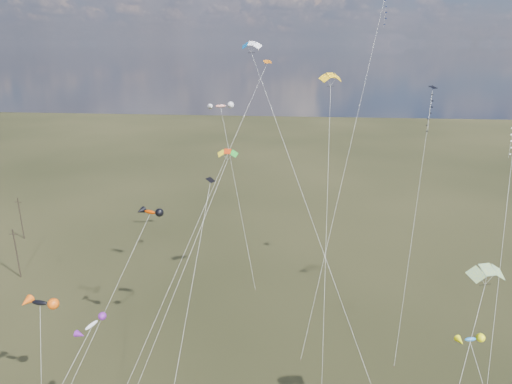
# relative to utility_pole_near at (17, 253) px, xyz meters

# --- Properties ---
(utility_pole_near) EXTENTS (1.40, 0.20, 8.00)m
(utility_pole_near) POSITION_rel_utility_pole_near_xyz_m (0.00, 0.00, 0.00)
(utility_pole_near) COLOR black
(utility_pole_near) RESTS_ON ground
(utility_pole_far) EXTENTS (1.40, 0.20, 8.00)m
(utility_pole_far) POSITION_rel_utility_pole_near_xyz_m (-8.00, 14.00, 0.00)
(utility_pole_far) COLOR black
(utility_pole_far) RESTS_ON ground
(diamond_black_high) EXTENTS (5.85, 17.33, 29.49)m
(diamond_black_high) POSITION_rel_utility_pole_near_xyz_m (58.84, 0.18, 20.95)
(diamond_black_high) COLOR black
(diamond_black_high) RESTS_ON ground
(diamond_navy_tall) EXTENTS (10.47, 23.25, 41.86)m
(diamond_navy_tall) POSITION_rel_utility_pole_near_xyz_m (52.60, 5.35, 31.93)
(diamond_navy_tall) COLOR #12114E
(diamond_navy_tall) RESTS_ON ground
(diamond_black_mid) EXTENTS (2.31, 18.80, 21.81)m
(diamond_black_mid) POSITION_rel_utility_pole_near_xyz_m (33.34, -22.37, 10.71)
(diamond_black_mid) COLOR black
(diamond_black_mid) RESTS_ON ground
(diamond_navy_right) EXTENTS (8.10, 22.11, 29.16)m
(diamond_navy_right) POSITION_rel_utility_pole_near_xyz_m (64.99, -9.60, 20.43)
(diamond_navy_right) COLOR #0B1A49
(diamond_navy_right) RESTS_ON ground
(diamond_orange_center) EXTENTS (13.61, 24.95, 32.64)m
(diamond_orange_center) POSITION_rel_utility_pole_near_xyz_m (34.16, -9.48, 17.83)
(diamond_orange_center) COLOR #C05808
(diamond_orange_center) RESTS_ON ground
(parafoil_yellow) EXTENTS (2.91, 19.29, 31.85)m
(parafoil_yellow) POSITION_rel_utility_pole_near_xyz_m (45.88, -6.84, 26.96)
(parafoil_yellow) COLOR gold
(parafoil_yellow) RESTS_ON ground
(parafoil_blue_white) EXTENTS (16.45, 23.01, 35.13)m
(parafoil_blue_white) POSITION_rel_utility_pole_near_xyz_m (37.12, -7.03, 30.15)
(parafoil_blue_white) COLOR #0E61AA
(parafoil_blue_white) RESTS_ON ground
(parafoil_striped) EXTENTS (8.05, 12.01, 19.74)m
(parafoil_striped) POSITION_rel_utility_pole_near_xyz_m (56.39, -28.54, 14.91)
(parafoil_striped) COLOR yellow
(parafoil_striped) RESTS_ON ground
(parafoil_tricolor) EXTENTS (9.78, 12.72, 24.55)m
(parafoil_tricolor) POSITION_rel_utility_pole_near_xyz_m (35.22, -14.43, 19.75)
(parafoil_tricolor) COLOR yellow
(parafoil_tricolor) RESTS_ON ground
(novelty_black_orange) EXTENTS (4.15, 7.52, 11.80)m
(novelty_black_orange) POSITION_rel_utility_pole_near_xyz_m (18.62, -23.97, 7.14)
(novelty_black_orange) COLOR black
(novelty_black_orange) RESTS_ON ground
(novelty_orange_black) EXTENTS (8.78, 10.15, 17.60)m
(novelty_orange_black) POSITION_rel_utility_pole_near_xyz_m (26.53, -14.21, 12.90)
(novelty_orange_black) COLOR #C53500
(novelty_orange_black) RESTS_ON ground
(novelty_white_purple) EXTENTS (6.84, 11.27, 13.64)m
(novelty_white_purple) POSITION_rel_utility_pole_near_xyz_m (26.58, -29.82, 9.10)
(novelty_white_purple) COLOR silver
(novelty_white_purple) RESTS_ON ground
(novelty_redwhite_stripe) EXTENTS (8.56, 13.24, 25.87)m
(novelty_redwhite_stripe) POSITION_rel_utility_pole_near_xyz_m (30.14, 11.56, 21.12)
(novelty_redwhite_stripe) COLOR red
(novelty_redwhite_stripe) RESTS_ON ground
(novelty_blue_yellow) EXTENTS (4.72, 6.81, 12.27)m
(novelty_blue_yellow) POSITION_rel_utility_pole_near_xyz_m (56.83, -26.73, 7.71)
(novelty_blue_yellow) COLOR blue
(novelty_blue_yellow) RESTS_ON ground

